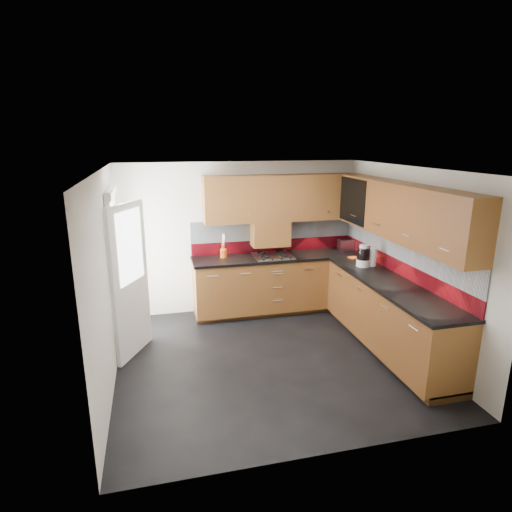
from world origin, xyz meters
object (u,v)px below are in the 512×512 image
object	(u,v)px
utensil_pot	(223,252)
toaster	(346,245)
food_processor	(363,257)
gas_hob	(273,256)

from	to	relation	value
utensil_pot	toaster	bearing A→B (deg)	-0.23
toaster	food_processor	distance (m)	0.96
gas_hob	toaster	bearing A→B (deg)	5.35
food_processor	gas_hob	bearing A→B (deg)	143.99
utensil_pot	toaster	size ratio (longest dim) A/B	1.53
gas_hob	food_processor	xyz separation A→B (m)	(1.13, -0.82, 0.13)
toaster	food_processor	size ratio (longest dim) A/B	0.78
gas_hob	toaster	distance (m)	1.31
gas_hob	food_processor	world-z (taller)	food_processor
toaster	utensil_pot	bearing A→B (deg)	179.77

